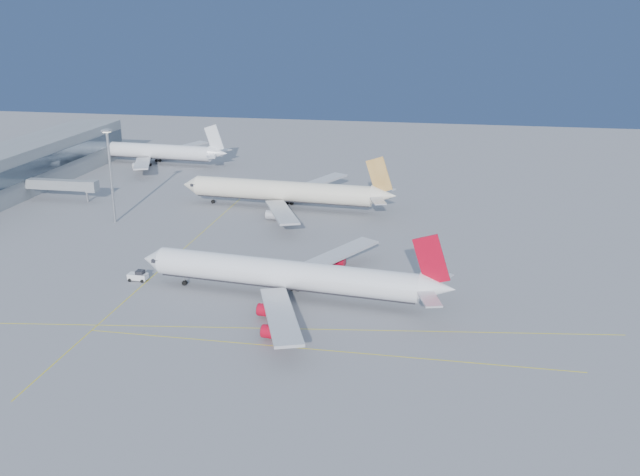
{
  "coord_description": "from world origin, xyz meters",
  "views": [
    {
      "loc": [
        25.14,
        -127.16,
        58.79
      ],
      "look_at": [
        -3.67,
        28.43,
        7.0
      ],
      "focal_mm": 40.0,
      "sensor_mm": 36.0,
      "label": 1
    }
  ],
  "objects_px": {
    "airliner_virgin": "(291,275)",
    "airliner_third": "(154,151)",
    "airliner_etihad": "(287,191)",
    "light_mast": "(110,168)",
    "pushback_tug": "(138,276)"
  },
  "relations": [
    {
      "from": "airliner_etihad",
      "to": "pushback_tug",
      "type": "relative_size",
      "value": 15.53
    },
    {
      "from": "airliner_third",
      "to": "light_mast",
      "type": "height_order",
      "value": "light_mast"
    },
    {
      "from": "pushback_tug",
      "to": "light_mast",
      "type": "bearing_deg",
      "value": 123.02
    },
    {
      "from": "airliner_etihad",
      "to": "airliner_third",
      "type": "bearing_deg",
      "value": 144.86
    },
    {
      "from": "airliner_third",
      "to": "airliner_etihad",
      "type": "bearing_deg",
      "value": -34.67
    },
    {
      "from": "airliner_third",
      "to": "pushback_tug",
      "type": "relative_size",
      "value": 14.21
    },
    {
      "from": "airliner_etihad",
      "to": "light_mast",
      "type": "distance_m",
      "value": 51.44
    },
    {
      "from": "airliner_virgin",
      "to": "airliner_third",
      "type": "relative_size",
      "value": 1.12
    },
    {
      "from": "airliner_etihad",
      "to": "pushback_tug",
      "type": "bearing_deg",
      "value": -102.83
    },
    {
      "from": "airliner_virgin",
      "to": "light_mast",
      "type": "relative_size",
      "value": 2.6
    },
    {
      "from": "pushback_tug",
      "to": "light_mast",
      "type": "relative_size",
      "value": 0.16
    },
    {
      "from": "airliner_third",
      "to": "pushback_tug",
      "type": "distance_m",
      "value": 125.73
    },
    {
      "from": "airliner_etihad",
      "to": "light_mast",
      "type": "height_order",
      "value": "light_mast"
    },
    {
      "from": "pushback_tug",
      "to": "airliner_etihad",
      "type": "bearing_deg",
      "value": 74.45
    },
    {
      "from": "airliner_etihad",
      "to": "airliner_third",
      "type": "distance_m",
      "value": 83.89
    }
  ]
}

